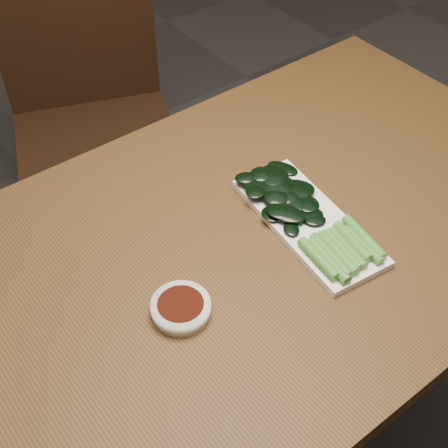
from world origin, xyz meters
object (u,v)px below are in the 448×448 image
at_px(sauce_bowl, 181,308).
at_px(gai_lan, 304,215).
at_px(serving_plate, 308,222).
at_px(table, 244,264).
at_px(chair_far, 92,114).

distance_m(sauce_bowl, gai_lan, 0.30).
bearing_deg(gai_lan, sauce_bowl, -174.38).
bearing_deg(serving_plate, sauce_bowl, -175.61).
relative_size(table, gai_lan, 4.19).
relative_size(table, serving_plate, 4.11).
bearing_deg(table, chair_far, 82.34).
bearing_deg(sauce_bowl, table, 19.58).
relative_size(table, sauce_bowl, 14.19).
xyz_separation_m(chair_far, serving_plate, (0.00, -0.91, 0.27)).
bearing_deg(chair_far, table, -76.08).
bearing_deg(gai_lan, chair_far, 89.61).
bearing_deg(table, gai_lan, -18.90).
bearing_deg(sauce_bowl, gai_lan, 5.62).
height_order(chair_far, gai_lan, chair_far).
bearing_deg(gai_lan, table, 161.10).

